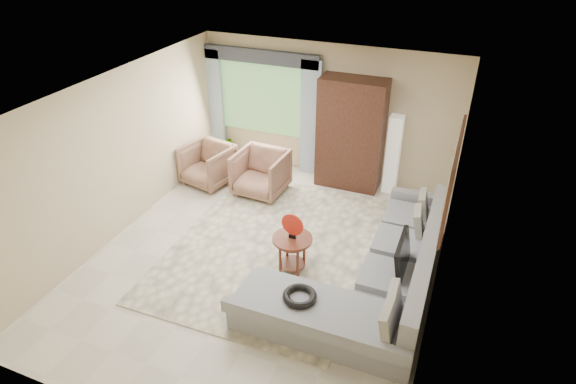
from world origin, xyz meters
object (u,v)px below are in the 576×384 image
at_px(armoire, 351,134).
at_px(tv_screen, 403,255).
at_px(coffee_table, 292,253).
at_px(armchair_right, 261,173).
at_px(floor_lamp, 393,155).
at_px(armchair_left, 208,165).
at_px(sectional_sofa, 378,280).
at_px(potted_plant, 228,149).

bearing_deg(armoire, tv_screen, -61.85).
xyz_separation_m(coffee_table, armchair_right, (-1.37, 1.89, 0.11)).
bearing_deg(floor_lamp, armchair_left, -162.86).
relative_size(tv_screen, floor_lamp, 0.49).
xyz_separation_m(sectional_sofa, floor_lamp, (-0.43, 2.96, 0.47)).
relative_size(tv_screen, armoire, 0.35).
bearing_deg(tv_screen, armchair_right, 147.33).
height_order(armchair_left, armoire, armoire).
bearing_deg(armoire, sectional_sofa, -66.94).
distance_m(coffee_table, armoire, 2.91).
height_order(armchair_left, potted_plant, armchair_left).
distance_m(sectional_sofa, tv_screen, 0.52).
bearing_deg(coffee_table, armchair_right, 126.03).
xyz_separation_m(armchair_left, floor_lamp, (3.32, 1.03, 0.36)).
height_order(potted_plant, floor_lamp, floor_lamp).
bearing_deg(tv_screen, floor_lamp, 103.74).
distance_m(armoire, floor_lamp, 0.86).
bearing_deg(armchair_right, tv_screen, -29.64).
bearing_deg(potted_plant, coffee_table, -47.81).
relative_size(armchair_left, floor_lamp, 0.58).
bearing_deg(sectional_sofa, tv_screen, 19.30).
bearing_deg(armchair_right, armchair_left, -174.94).
relative_size(sectional_sofa, floor_lamp, 2.31).
bearing_deg(armchair_left, floor_lamp, 29.56).
relative_size(sectional_sofa, armchair_right, 3.81).
distance_m(sectional_sofa, armchair_left, 4.23).
distance_m(coffee_table, potted_plant, 3.80).
distance_m(coffee_table, armchair_right, 2.33).
bearing_deg(sectional_sofa, armchair_right, 143.47).
bearing_deg(coffee_table, armchair_left, 143.21).
xyz_separation_m(potted_plant, floor_lamp, (3.41, 0.06, 0.46)).
bearing_deg(armoire, floor_lamp, 4.29).
distance_m(armchair_right, potted_plant, 1.51).
distance_m(tv_screen, coffee_table, 1.61).
height_order(coffee_table, armoire, armoire).
xyz_separation_m(sectional_sofa, armoire, (-1.23, 2.90, 0.77)).
xyz_separation_m(tv_screen, armoire, (-1.50, 2.80, 0.33)).
relative_size(potted_plant, floor_lamp, 0.38).
xyz_separation_m(tv_screen, potted_plant, (-4.11, 2.81, -0.43)).
relative_size(sectional_sofa, armchair_left, 3.99).
xyz_separation_m(armchair_right, potted_plant, (-1.18, 0.93, -0.13)).
bearing_deg(floor_lamp, tv_screen, -76.26).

